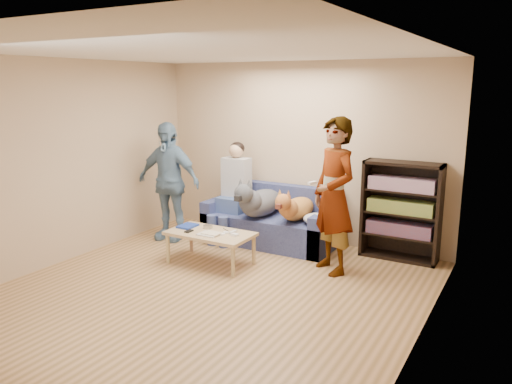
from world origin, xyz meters
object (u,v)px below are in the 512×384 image
Objects in this scene: dog_tan at (295,208)px; person_standing_left at (168,181)px; sofa at (272,223)px; coffee_table at (210,236)px; person_standing_right at (334,196)px; camera_silver at (208,227)px; bookshelf at (401,209)px; dog_gray at (258,202)px; notebook_blue at (188,226)px; person_seated at (233,188)px.

person_standing_left is at bearing -166.48° from dog_tan.
sofa is 1.21m from coffee_table.
person_standing_right reaches higher than camera_silver.
person_standing_left is 1.35× the size of bookshelf.
person_standing_right is at bearing -28.56° from sofa.
notebook_blue is at bearing -122.42° from dog_gray.
person_standing_left reaches higher than dog_gray.
person_standing_right is 1.68× the size of dog_tan.
coffee_table is (0.32, -1.05, -0.40)m from person_seated.
sofa is at bearing -172.05° from person_standing_right.
bookshelf reaches higher than dog_tan.
camera_silver is (0.28, 0.07, 0.01)m from notebook_blue.
person_standing_right is 1.52m from sofa.
notebook_blue is (-1.86, -0.48, -0.52)m from person_standing_right.
bookshelf is at bearing 13.76° from dog_gray.
notebook_blue is (0.74, -0.52, -0.44)m from person_standing_left.
person_seated is at bearing 106.80° from coffee_table.
person_seated is 0.51m from dog_gray.
person_standing_left is at bearing 144.68° from notebook_blue.
dog_tan is 1.26m from coffee_table.
bookshelf is (1.89, 0.46, 0.03)m from dog_gray.
camera_silver is 2.55m from bookshelf.
person_standing_left is (-2.60, 0.04, -0.08)m from person_standing_right.
sofa is (1.40, 0.61, -0.59)m from person_standing_left.
dog_gray is (0.49, -0.10, -0.13)m from person_seated.
bookshelf reaches higher than sofa.
dog_gray is 1.11× the size of dog_tan.
person_standing_right reaches higher than person_seated.
sofa is at bearing 18.85° from person_standing_left.
dog_gray is at bearing 70.67° from camera_silver.
person_standing_left is 15.90× the size of camera_silver.
notebook_blue is at bearing -120.49° from sofa.
notebook_blue is at bearing -138.97° from dog_tan.
dog_gray reaches higher than coffee_table.
coffee_table is at bearing -123.59° from person_standing_right.
person_standing_right is 2.60m from person_standing_left.
person_standing_right is 1.52× the size of dog_gray.
person_standing_right is 1.30× the size of person_seated.
camera_silver is at bearing -132.83° from dog_tan.
camera_silver is at bearing -109.96° from sofa.
bookshelf is at bearing 16.26° from dog_tan.
bookshelf is (0.61, 0.88, -0.28)m from person_standing_right.
sofa reaches higher than notebook_blue.
dog_tan reaches higher than sofa.
sofa reaches higher than camera_silver.
person_standing_left is at bearing -163.99° from dog_gray.
person_standing_right reaches higher than dog_gray.
coffee_table is at bearing -73.20° from person_seated.
person_seated is at bearing -167.72° from sofa.
coffee_table is at bearing -7.13° from notebook_blue.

